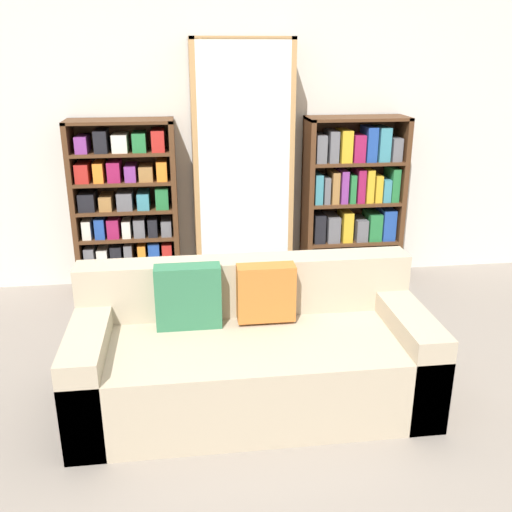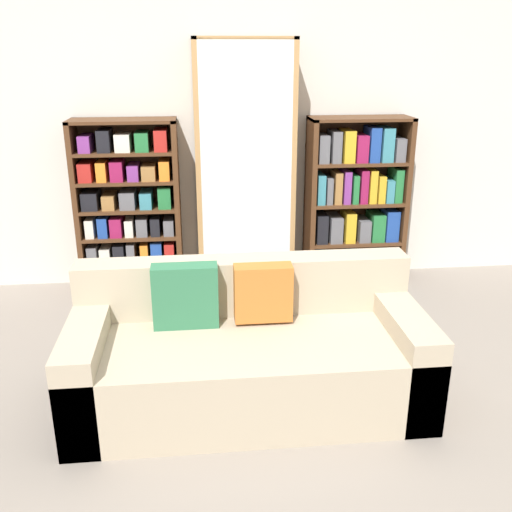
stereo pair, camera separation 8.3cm
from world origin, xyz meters
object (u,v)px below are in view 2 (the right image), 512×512
(display_cabinet, at_px, (244,170))
(bookshelf_right, at_px, (356,203))
(wine_bottle, at_px, (296,280))
(couch, at_px, (247,355))
(bookshelf_left, at_px, (129,211))

(display_cabinet, distance_m, bookshelf_right, 0.97)
(display_cabinet, height_order, wine_bottle, display_cabinet)
(bookshelf_right, bearing_deg, display_cabinet, -179.08)
(bookshelf_right, bearing_deg, couch, -122.16)
(couch, height_order, bookshelf_left, bookshelf_left)
(bookshelf_left, xyz_separation_m, bookshelf_right, (1.85, -0.00, 0.01))
(bookshelf_right, distance_m, wine_bottle, 0.85)
(couch, relative_size, display_cabinet, 0.98)
(couch, xyz_separation_m, bookshelf_right, (1.06, 1.69, 0.40))
(bookshelf_left, distance_m, wine_bottle, 1.44)
(couch, distance_m, wine_bottle, 1.42)
(couch, height_order, display_cabinet, display_cabinet)
(display_cabinet, bearing_deg, couch, -94.58)
(bookshelf_left, relative_size, wine_bottle, 3.49)
(bookshelf_left, bearing_deg, couch, -64.97)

